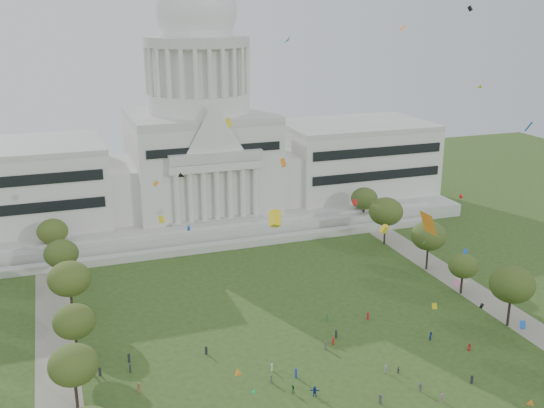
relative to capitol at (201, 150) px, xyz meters
name	(u,v)px	position (x,y,z in m)	size (l,w,h in m)	color
capitol	(201,150)	(0.00, 0.00, 0.00)	(160.00, 64.50, 91.30)	#B7B5AC
path_left	(58,373)	(-48.00, -83.59, -22.28)	(8.00, 160.00, 0.04)	gray
path_right	(485,299)	(48.00, -83.59, -22.28)	(8.00, 160.00, 0.04)	gray
row_tree_l_2	(73,365)	(-45.04, -96.29, -13.79)	(8.42, 8.42, 11.97)	black
row_tree_r_2	(512,284)	(44.17, -96.15, -12.64)	(9.55, 9.55, 13.58)	black
row_tree_l_3	(74,322)	(-44.09, -79.67, -14.09)	(8.12, 8.12, 11.55)	black
row_tree_r_3	(463,266)	(44.40, -79.10, -15.21)	(7.01, 7.01, 9.98)	black
row_tree_l_4	(69,279)	(-44.08, -61.17, -12.90)	(9.29, 9.29, 13.21)	black
row_tree_r_4	(429,236)	(44.76, -63.55, -13.01)	(9.19, 9.19, 13.06)	black
row_tree_l_5	(61,254)	(-45.22, -42.58, -13.88)	(8.33, 8.33, 11.85)	black
row_tree_r_5	(386,212)	(43.49, -43.40, -12.37)	(9.82, 9.82, 13.96)	black
row_tree_l_6	(52,231)	(-46.87, -24.45, -14.02)	(8.19, 8.19, 11.64)	black
row_tree_r_6	(364,199)	(45.96, -25.46, -13.79)	(8.42, 8.42, 11.97)	black
person_0	(469,347)	(29.94, -102.29, -21.49)	(0.79, 0.51, 1.62)	#B21E1E
person_2	(431,336)	(25.04, -96.14, -21.33)	(0.93, 0.58, 1.92)	navy
person_3	(420,387)	(12.93, -111.32, -21.40)	(1.15, 0.59, 1.78)	#4C4C51
person_4	(386,368)	(10.18, -103.84, -21.35)	(1.11, 0.61, 1.90)	silver
person_5	(315,391)	(-5.36, -106.31, -21.33)	(1.79, 0.71, 1.93)	navy
person_8	(293,389)	(-8.76, -104.31, -21.45)	(0.83, 0.51, 1.70)	#33723F
person_9	(443,398)	(14.93, -115.32, -21.47)	(1.07, 0.55, 1.65)	#994C8C
person_10	(398,370)	(12.34, -104.78, -21.59)	(0.83, 0.45, 1.41)	#4C4C51
distant_crowd	(255,381)	(-14.29, -99.77, -21.41)	(64.19, 37.59, 1.95)	#26262B
kite_swarm	(353,249)	(0.41, -107.65, 5.21)	(82.67, 105.61, 62.67)	red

